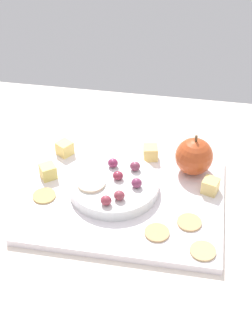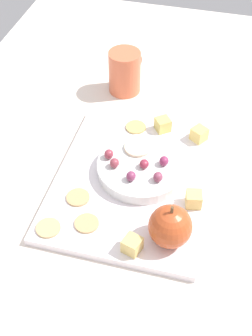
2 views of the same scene
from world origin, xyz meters
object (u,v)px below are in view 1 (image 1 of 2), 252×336
Objects in this scene: platter at (126,197)px; grape_3 at (120,194)px; cracker_2 at (157,233)px; grape_0 at (106,200)px; cracker_3 at (44,196)px; apple_whole at (194,156)px; serving_dish at (114,185)px; grape_5 at (137,183)px; cheese_cube_3 at (210,186)px; cheese_cube_2 at (151,153)px; cheese_cube_0 at (48,171)px; cheese_cube_1 at (65,148)px; grape_4 at (113,163)px; grape_2 at (118,176)px; apple_slice_0 at (91,183)px; cracker_0 at (189,222)px; cracker_1 at (203,251)px; grape_1 at (135,166)px.

grape_3 is at bearing 80.41° from platter.
grape_0 is (9.33, -3.20, 2.92)cm from cracker_2.
apple_whole is at bearing -155.26° from cracker_3.
apple_whole is at bearing -150.20° from serving_dish.
cracker_2 is 2.20× the size of grape_5.
grape_0 is (17.70, 8.98, 1.74)cm from cheese_cube_3.
apple_whole is 20.24cm from grape_0.
grape_0 is (5.51, 17.17, 1.74)cm from cheese_cube_2.
serving_dish is 6.03× the size of cheese_cube_2.
grape_3 is at bearing 77.02° from cheese_cube_2.
cheese_cube_2 is (-18.53, -9.32, 0.00)cm from cheese_cube_0.
cheese_cube_2 is 20.76cm from cracker_2.
grape_0 reaches higher than platter.
grape_4 is (-11.08, 5.13, 1.71)cm from cheese_cube_1.
grape_4 is (-12.16, -2.58, 1.71)cm from cheese_cube_0.
serving_dish reaches higher than cracker_2.
cheese_cube_0 is 16.22cm from grape_3.
cracker_3 is 17.17cm from grape_5.
platter is 15.29cm from apple_whole.
grape_2 is at bearing 176.54° from cheese_cube_0.
apple_whole is 1.42× the size of apple_slice_0.
platter is 4.90× the size of apple_whole.
cracker_2 is at bearing 100.64° from cheese_cube_2.
grape_0 is at bearing 128.61° from apple_slice_0.
grape_5 reaches higher than cheese_cube_2.
grape_4 is at bearing -43.06° from grape_5.
serving_dish is at bearing -161.64° from cracker_3.
apple_slice_0 is at bearing 6.82° from platter.
grape_5 reaches higher than platter.
cheese_cube_0 is 0.65× the size of cracker_0.
cracker_0 is at bearing 70.31° from cheese_cube_3.
cheese_cube_2 is at bearing -133.35° from grape_4.
grape_3 is 4.23cm from grape_5.
apple_slice_0 is at bearing 27.31° from grape_2.
cracker_1 is (-11.62, 23.07, -1.19)cm from cheese_cube_2.
grape_1 is (-3.44, -10.18, -0.01)cm from grape_0.
cracker_3 is 2.20× the size of grape_2.
grape_5 is (-16.41, 10.12, 1.74)cm from cheese_cube_1.
cheese_cube_2 is 1.00× the size of cheese_cube_3.
cracker_3 is 2.20× the size of grape_5.
grape_4 is at bearing 155.14° from cheese_cube_1.
grape_3 reaches higher than grape_2.
cracker_0 is 26.77cm from cracker_3.
grape_1 is at bearing 73.51° from cheese_cube_2.
grape_2 reaches higher than apple_slice_0.
cracker_3 is (12.23, 4.06, -0.91)cm from serving_dish.
cracker_0 is at bearing 149.77° from cheese_cube_1.
cheese_cube_1 is 13.31cm from cracker_3.
cheese_cube_0 is 1.00× the size of cheese_cube_2.
apple_whole is at bearing -81.74° from cracker_1.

